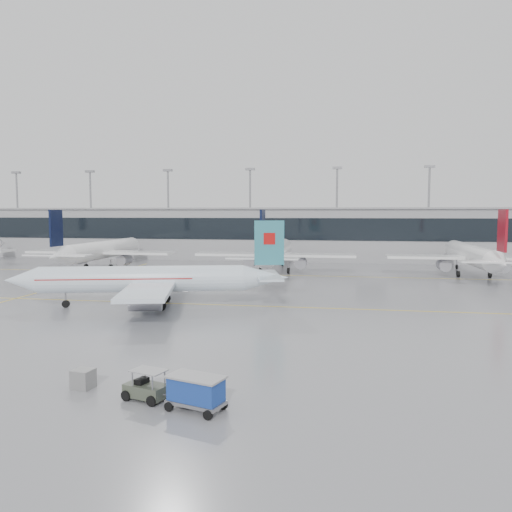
% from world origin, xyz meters
% --- Properties ---
extents(ground, '(320.00, 320.00, 0.00)m').
position_xyz_m(ground, '(0.00, 0.00, 0.00)').
color(ground, gray).
rests_on(ground, ground).
extents(taxi_line_main, '(120.00, 0.25, 0.01)m').
position_xyz_m(taxi_line_main, '(0.00, 0.00, 0.01)').
color(taxi_line_main, yellow).
rests_on(taxi_line_main, ground).
extents(taxi_line_north, '(120.00, 0.25, 0.01)m').
position_xyz_m(taxi_line_north, '(0.00, 30.00, 0.01)').
color(taxi_line_north, yellow).
rests_on(taxi_line_north, ground).
extents(taxi_line_cross, '(0.25, 60.00, 0.01)m').
position_xyz_m(taxi_line_cross, '(-30.00, 15.00, 0.01)').
color(taxi_line_cross, yellow).
rests_on(taxi_line_cross, ground).
extents(terminal, '(180.00, 15.00, 12.00)m').
position_xyz_m(terminal, '(0.00, 62.00, 6.00)').
color(terminal, gray).
rests_on(terminal, ground).
extents(terminal_glass, '(180.00, 0.20, 5.00)m').
position_xyz_m(terminal_glass, '(0.00, 54.45, 7.50)').
color(terminal_glass, black).
rests_on(terminal_glass, ground).
extents(terminal_roof, '(182.00, 16.00, 0.40)m').
position_xyz_m(terminal_roof, '(0.00, 62.00, 12.20)').
color(terminal_roof, gray).
rests_on(terminal_roof, ground).
extents(light_masts, '(156.40, 1.00, 22.60)m').
position_xyz_m(light_masts, '(0.00, 68.00, 13.34)').
color(light_masts, gray).
rests_on(light_masts, ground).
extents(air_canada_jet, '(33.41, 26.48, 10.29)m').
position_xyz_m(air_canada_jet, '(-10.01, -2.34, 3.22)').
color(air_canada_jet, white).
rests_on(air_canada_jet, ground).
extents(parked_jet_b, '(29.64, 36.96, 11.72)m').
position_xyz_m(parked_jet_b, '(-35.00, 33.69, 3.71)').
color(parked_jet_b, white).
rests_on(parked_jet_b, ground).
extents(parked_jet_c, '(29.64, 36.96, 11.72)m').
position_xyz_m(parked_jet_c, '(-0.00, 33.69, 3.71)').
color(parked_jet_c, white).
rests_on(parked_jet_c, ground).
extents(parked_jet_d, '(29.64, 36.96, 11.72)m').
position_xyz_m(parked_jet_d, '(35.00, 33.69, 3.71)').
color(parked_jet_d, white).
rests_on(parked_jet_d, ground).
extents(baggage_tug, '(3.92, 2.29, 1.87)m').
position_xyz_m(baggage_tug, '(0.53, -30.93, 0.66)').
color(baggage_tug, '#3F4538').
rests_on(baggage_tug, ground).
extents(baggage_cart, '(3.63, 2.68, 2.01)m').
position_xyz_m(baggage_cart, '(3.97, -32.00, 1.18)').
color(baggage_cart, gray).
rests_on(baggage_cart, ground).
extents(gse_unit, '(1.41, 1.33, 1.24)m').
position_xyz_m(gse_unit, '(-4.20, -29.74, 0.62)').
color(gse_unit, gray).
rests_on(gse_unit, ground).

